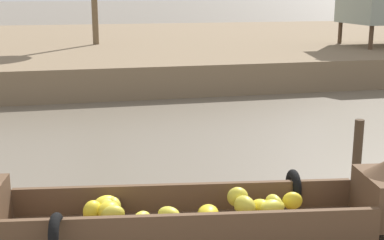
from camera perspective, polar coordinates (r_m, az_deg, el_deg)
The scene contains 4 objects.
ground_plane at distance 12.06m, azimuth -12.38°, elevation -1.17°, with size 300.00×300.00×0.00m, color #665B4C.
riverbank_strip at distance 24.84m, azimuth -12.93°, elevation 7.44°, with size 160.00×20.00×0.94m, color #756047.
banana_boat at distance 6.82m, azimuth -0.55°, elevation -9.78°, with size 5.70×1.73×0.93m.
mooring_post at distance 8.52m, azimuth 17.22°, elevation -3.69°, with size 0.14×0.14×1.14m, color #423323.
Camera 1 is at (-0.04, -1.67, 3.03)m, focal length 49.93 mm.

